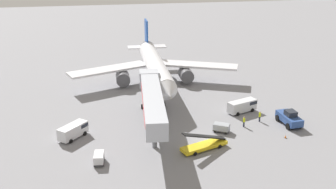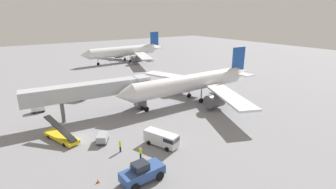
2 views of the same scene
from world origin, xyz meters
The scene contains 12 objects.
ground_plane centered at (0.00, 0.00, 0.00)m, with size 300.00×300.00×0.00m, color gray.
airplane_at_gate centered at (-3.92, 28.00, 4.29)m, with size 36.95×37.64×11.48m.
jet_bridge centered at (-7.52, 6.63, 5.29)m, with size 5.26×24.18×7.00m.
pushback_tug centered at (15.37, 3.97, 1.22)m, with size 2.90×5.52×2.62m.
belt_loader_truck centered at (-0.97, -1.94, 0.78)m, with size 7.55×4.31×3.41m.
service_van_rear_right centered at (-20.12, 5.47, 1.24)m, with size 4.77×5.05×2.17m.
service_van_near_left centered at (9.56, 10.55, 1.25)m, with size 5.84×3.74×2.19m.
baggage_cart_outer_right centered at (-16.38, -3.29, 0.82)m, with size 1.57×2.66×1.48m.
baggage_cart_far_center centered at (3.35, 3.34, 0.77)m, with size 2.94×2.58×1.38m.
ground_crew_worker_foreground centered at (10.99, 6.05, 1.00)m, with size 0.43×0.43×1.88m.
ground_crew_worker_midground centered at (7.60, 4.50, 0.98)m, with size 0.39×0.39×1.85m.
safety_cone_alpha centered at (12.63, -0.62, 0.25)m, with size 0.33×0.33×0.52m.
Camera 1 is at (-15.64, -53.54, 28.84)m, focal length 43.25 mm.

